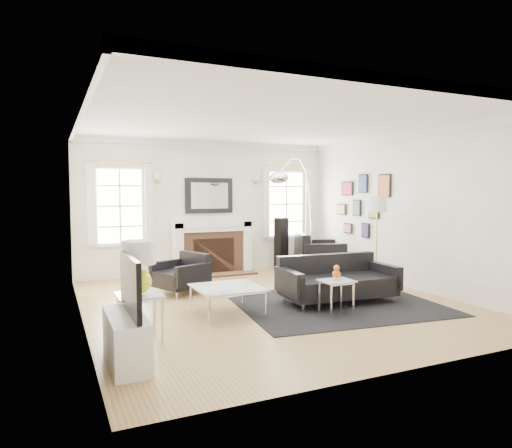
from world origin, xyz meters
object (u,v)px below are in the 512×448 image
armchair_right (317,254)px  coffee_table (227,289)px  gourd_lamp (139,263)px  fireplace (212,248)px  armchair_left (183,275)px  arc_floor_lamp (297,210)px  sofa (336,281)px

armchair_right → coffee_table: bearing=-140.8°
gourd_lamp → fireplace: bearing=60.2°
armchair_left → gourd_lamp: (-1.14, -2.30, 0.60)m
fireplace → armchair_right: 2.26m
gourd_lamp → coffee_table: bearing=26.3°
coffee_table → arc_floor_lamp: size_ratio=0.36×
fireplace → armchair_right: bearing=-19.1°
sofa → armchair_left: bearing=141.1°
armchair_left → coffee_table: size_ratio=1.16×
coffee_table → gourd_lamp: bearing=-153.7°
armchair_left → coffee_table: bearing=-83.2°
sofa → arc_floor_lamp: arc_floor_lamp is taller
fireplace → coffee_table: fireplace is taller
armchair_right → coffee_table: size_ratio=1.39×
arc_floor_lamp → coffee_table: bearing=-137.1°
armchair_left → coffee_table: armchair_left is taller
fireplace → gourd_lamp: size_ratio=2.76×
sofa → arc_floor_lamp: bearing=76.7°
armchair_right → gourd_lamp: size_ratio=2.03×
fireplace → arc_floor_lamp: size_ratio=0.68×
fireplace → sofa: size_ratio=0.91×
arc_floor_lamp → sofa: bearing=-103.3°
fireplace → coffee_table: 3.31m
armchair_right → gourd_lamp: gourd_lamp is taller
sofa → armchair_right: bearing=64.3°
armchair_left → gourd_lamp: gourd_lamp is taller
fireplace → armchair_left: bearing=-124.5°
sofa → fireplace: bearing=106.8°
fireplace → armchair_right: size_ratio=1.36×
armchair_left → gourd_lamp: bearing=-116.3°
sofa → arc_floor_lamp: size_ratio=0.75×
fireplace → gourd_lamp: gourd_lamp is taller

